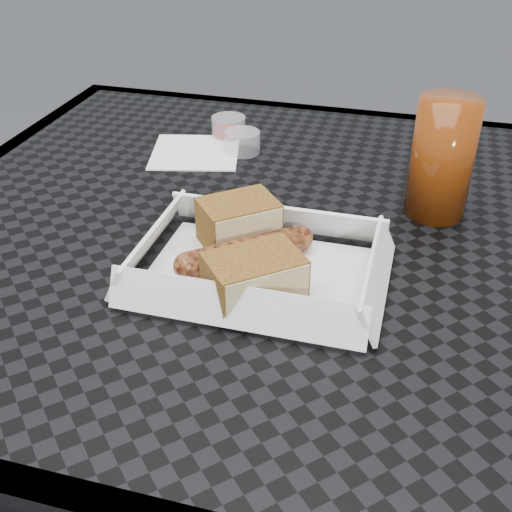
{
  "coord_description": "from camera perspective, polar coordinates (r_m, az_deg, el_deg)",
  "views": [
    {
      "loc": [
        0.18,
        -0.62,
        1.12
      ],
      "look_at": [
        0.05,
        -0.11,
        0.78
      ],
      "focal_mm": 45.0,
      "sensor_mm": 36.0,
      "label": 1
    }
  ],
  "objects": [
    {
      "name": "patio_table",
      "position": [
        0.79,
        -1.0,
        -1.57
      ],
      "size": [
        0.8,
        0.8,
        0.74
      ],
      "color": "black",
      "rests_on": "ground"
    },
    {
      "name": "food_tray",
      "position": [
        0.65,
        0.23,
        -1.61
      ],
      "size": [
        0.22,
        0.15,
        0.0
      ],
      "primitive_type": "cube",
      "color": "white",
      "rests_on": "patio_table"
    },
    {
      "name": "bratwurst",
      "position": [
        0.65,
        -0.95,
        0.38
      ],
      "size": [
        0.12,
        0.11,
        0.03
      ],
      "rotation": [
        0.0,
        0.0,
        0.7
      ],
      "color": "brown",
      "rests_on": "food_tray"
    },
    {
      "name": "bread_near",
      "position": [
        0.69,
        -1.56,
        3.05
      ],
      "size": [
        0.1,
        0.09,
        0.05
      ],
      "primitive_type": "cube",
      "rotation": [
        0.0,
        0.0,
        0.7
      ],
      "color": "brown",
      "rests_on": "food_tray"
    },
    {
      "name": "bread_far",
      "position": [
        0.6,
        -0.15,
        -1.89
      ],
      "size": [
        0.1,
        0.1,
        0.04
      ],
      "primitive_type": "cube",
      "rotation": [
        0.0,
        0.0,
        0.7
      ],
      "color": "brown",
      "rests_on": "food_tray"
    },
    {
      "name": "veg_garnish",
      "position": [
        0.59,
        4.32,
        -5.0
      ],
      "size": [
        0.03,
        0.03,
        0.0
      ],
      "color": "#E7500A",
      "rests_on": "food_tray"
    },
    {
      "name": "napkin",
      "position": [
        0.92,
        -5.41,
        9.18
      ],
      "size": [
        0.14,
        0.14,
        0.0
      ],
      "primitive_type": "cube",
      "rotation": [
        0.0,
        0.0,
        0.24
      ],
      "color": "white",
      "rests_on": "patio_table"
    },
    {
      "name": "condiment_cup_sauce",
      "position": [
        0.97,
        -2.45,
        11.39
      ],
      "size": [
        0.05,
        0.05,
        0.03
      ],
      "primitive_type": "cylinder",
      "color": "#980D0B",
      "rests_on": "patio_table"
    },
    {
      "name": "condiment_cup_empty",
      "position": [
        0.91,
        -1.23,
        10.1
      ],
      "size": [
        0.05,
        0.05,
        0.03
      ],
      "primitive_type": "cylinder",
      "color": "silver",
      "rests_on": "patio_table"
    },
    {
      "name": "drink_glass",
      "position": [
        0.76,
        16.22,
        8.33
      ],
      "size": [
        0.07,
        0.07,
        0.14
      ],
      "primitive_type": "cylinder",
      "color": "#622608",
      "rests_on": "patio_table"
    }
  ]
}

